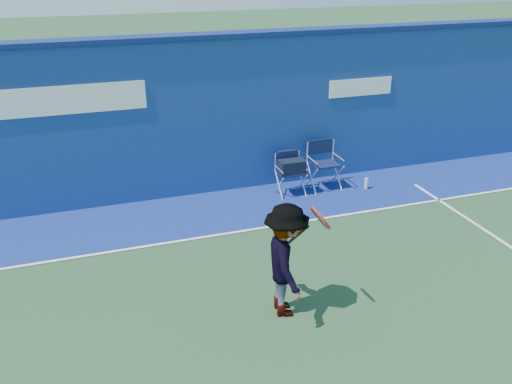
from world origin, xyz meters
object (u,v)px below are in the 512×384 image
object	(u,v)px
directors_chair_left	(291,177)
directors_chair_right	(324,174)
tennis_player	(286,260)
water_bottle	(366,184)

from	to	relation	value
directors_chair_left	directors_chair_right	distance (m)	0.77
directors_chair_left	tennis_player	size ratio (longest dim) A/B	0.54
directors_chair_right	tennis_player	bearing A→B (deg)	-122.04
directors_chair_right	directors_chair_left	bearing A→B (deg)	-174.12
water_bottle	tennis_player	bearing A→B (deg)	-132.91
tennis_player	directors_chair_right	bearing A→B (deg)	57.96
directors_chair_left	tennis_player	bearing A→B (deg)	-112.99
directors_chair_left	water_bottle	world-z (taller)	directors_chair_left
directors_chair_right	water_bottle	world-z (taller)	directors_chair_right
water_bottle	tennis_player	world-z (taller)	tennis_player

